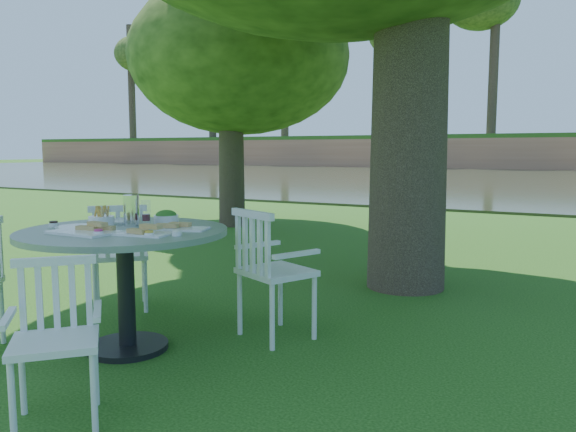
% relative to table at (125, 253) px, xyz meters
% --- Properties ---
extents(ground, '(140.00, 140.00, 0.00)m').
position_rel_table_xyz_m(ground, '(0.60, 1.07, -0.69)').
color(ground, '#16420D').
rests_on(ground, ground).
extents(table, '(1.42, 1.42, 0.86)m').
position_rel_table_xyz_m(table, '(0.00, 0.00, 0.00)').
color(table, black).
rests_on(table, ground).
extents(chair_ne, '(0.63, 0.62, 0.97)m').
position_rel_table_xyz_m(chair_ne, '(0.75, 0.64, -0.13)').
color(chair_ne, white).
rests_on(chair_ne, ground).
extents(chair_nw, '(0.65, 0.65, 0.93)m').
position_rel_table_xyz_m(chair_nw, '(-0.73, 0.67, -0.14)').
color(chair_nw, white).
rests_on(chair_nw, ground).
extents(chair_se, '(0.58, 0.58, 0.83)m').
position_rel_table_xyz_m(chair_se, '(0.41, -0.91, -0.20)').
color(chair_se, white).
rests_on(chair_se, ground).
extents(tableware, '(1.12, 0.88, 0.22)m').
position_rel_table_xyz_m(tableware, '(-0.07, 0.08, 0.20)').
color(tableware, white).
rests_on(tableware, table).
extents(river, '(100.00, 28.00, 0.12)m').
position_rel_table_xyz_m(river, '(0.60, 24.07, -0.69)').
color(river, '#2D321E').
rests_on(river, ground).
extents(far_bank, '(100.00, 18.00, 15.20)m').
position_rel_table_xyz_m(far_bank, '(0.87, 42.19, 6.55)').
color(far_bank, '#9B6248').
rests_on(far_bank, ground).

